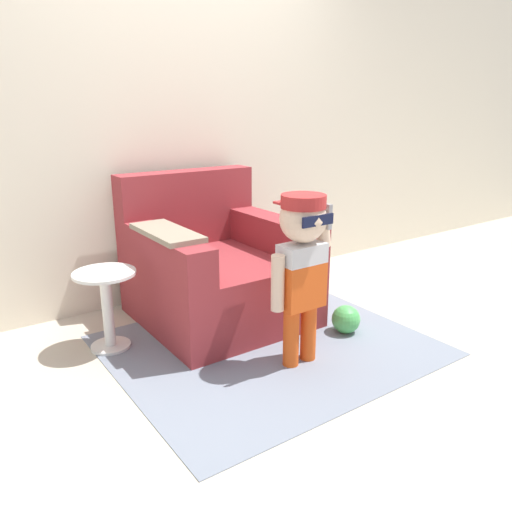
# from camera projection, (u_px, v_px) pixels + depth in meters

# --- Properties ---
(ground_plane) EXTENTS (10.00, 10.00, 0.00)m
(ground_plane) POSITION_uv_depth(u_px,v_px,m) (232.00, 318.00, 3.29)
(ground_plane) COLOR #BCB29E
(wall_back) EXTENTS (10.00, 0.05, 2.60)m
(wall_back) POSITION_uv_depth(u_px,v_px,m) (178.00, 113.00, 3.44)
(wall_back) COLOR beige
(wall_back) RESTS_ON ground_plane
(armchair) EXTENTS (0.99, 1.02, 0.93)m
(armchair) POSITION_uv_depth(u_px,v_px,m) (215.00, 270.00, 3.25)
(armchair) COLOR maroon
(armchair) RESTS_ON ground_plane
(person_child) EXTENTS (0.38, 0.28, 0.93)m
(person_child) POSITION_uv_depth(u_px,v_px,m) (302.00, 254.00, 2.56)
(person_child) COLOR #E05119
(person_child) RESTS_ON ground_plane
(side_table) EXTENTS (0.35, 0.35, 0.46)m
(side_table) POSITION_uv_depth(u_px,v_px,m) (107.00, 302.00, 2.82)
(side_table) COLOR white
(side_table) RESTS_ON ground_plane
(rug) EXTENTS (1.74, 1.49, 0.01)m
(rug) POSITION_uv_depth(u_px,v_px,m) (268.00, 345.00, 2.92)
(rug) COLOR gray
(rug) RESTS_ON ground_plane
(toy_ball) EXTENTS (0.18, 0.18, 0.18)m
(toy_ball) POSITION_uv_depth(u_px,v_px,m) (346.00, 319.00, 3.07)
(toy_ball) COLOR #4CB256
(toy_ball) RESTS_ON ground_plane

